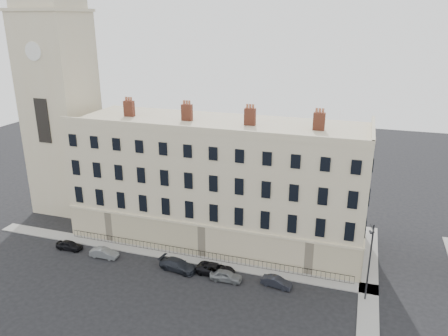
# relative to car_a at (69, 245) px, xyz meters

# --- Properties ---
(ground) EXTENTS (160.00, 160.00, 0.00)m
(ground) POSITION_rel_car_a_xyz_m (22.11, -2.52, -0.57)
(ground) COLOR black
(ground) RESTS_ON ground
(terrace) EXTENTS (36.22, 12.22, 17.00)m
(terrace) POSITION_rel_car_a_xyz_m (16.15, 9.45, 6.93)
(terrace) COLOR beige
(terrace) RESTS_ON ground
(church_tower) EXTENTS (8.00, 8.13, 44.00)m
(church_tower) POSITION_rel_car_a_xyz_m (-7.89, 11.48, 18.09)
(church_tower) COLOR beige
(church_tower) RESTS_ON ground
(pavement_terrace) EXTENTS (48.00, 2.00, 0.12)m
(pavement_terrace) POSITION_rel_car_a_xyz_m (12.11, 2.48, -0.51)
(pavement_terrace) COLOR gray
(pavement_terrace) RESTS_ON ground
(pavement_east_return) EXTENTS (2.00, 24.00, 0.12)m
(pavement_east_return) POSITION_rel_car_a_xyz_m (35.11, 5.48, -0.51)
(pavement_east_return) COLOR gray
(pavement_east_return) RESTS_ON ground
(railings) EXTENTS (35.00, 0.04, 0.96)m
(railings) POSITION_rel_car_a_xyz_m (16.11, 2.88, -0.02)
(railings) COLOR black
(railings) RESTS_ON ground
(car_a) EXTENTS (3.35, 1.39, 1.14)m
(car_a) POSITION_rel_car_a_xyz_m (0.00, 0.00, 0.00)
(car_a) COLOR black
(car_a) RESTS_ON ground
(car_b) EXTENTS (3.48, 1.30, 1.14)m
(car_b) POSITION_rel_car_a_xyz_m (5.11, -0.34, 0.00)
(car_b) COLOR slate
(car_b) RESTS_ON ground
(car_c) EXTENTS (4.69, 2.50, 1.29)m
(car_c) POSITION_rel_car_a_xyz_m (14.59, -0.21, 0.08)
(car_c) COLOR #1F222A
(car_c) RESTS_ON ground
(car_d) EXTENTS (4.44, 2.23, 1.21)m
(car_d) POSITION_rel_car_a_xyz_m (18.93, 0.31, 0.04)
(car_d) COLOR black
(car_d) RESTS_ON ground
(car_e) EXTENTS (3.56, 1.52, 1.20)m
(car_e) POSITION_rel_car_a_xyz_m (20.37, -0.53, 0.03)
(car_e) COLOR slate
(car_e) RESTS_ON ground
(car_f) EXTENTS (3.43, 1.62, 1.09)m
(car_f) POSITION_rel_car_a_xyz_m (25.80, 0.07, -0.02)
(car_f) COLOR black
(car_f) RESTS_ON ground
(streetlamp) EXTENTS (0.52, 1.81, 8.45)m
(streetlamp) POSITION_rel_car_a_xyz_m (34.75, 0.41, 4.11)
(streetlamp) COLOR #292A2E
(streetlamp) RESTS_ON ground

